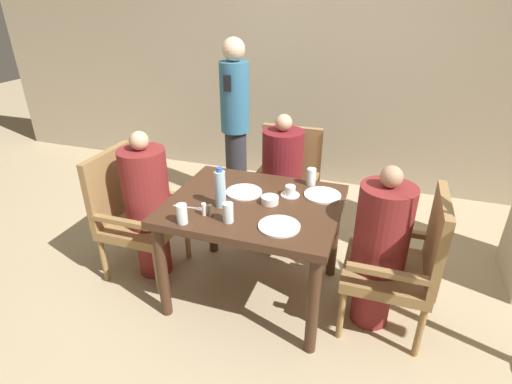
% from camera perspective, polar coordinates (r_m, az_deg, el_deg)
% --- Properties ---
extents(ground_plane, '(16.00, 16.00, 0.00)m').
position_cam_1_polar(ground_plane, '(2.94, -0.28, -14.02)').
color(ground_plane, tan).
extents(wall_back, '(8.00, 0.06, 2.80)m').
position_cam_1_polar(wall_back, '(4.27, 9.23, 19.38)').
color(wall_back, tan).
rests_on(wall_back, ground_plane).
extents(dining_table, '(1.08, 0.88, 0.73)m').
position_cam_1_polar(dining_table, '(2.58, -0.31, -3.47)').
color(dining_table, '#422819').
rests_on(dining_table, ground_plane).
extents(chair_left_side, '(0.51, 0.51, 0.93)m').
position_cam_1_polar(chair_left_side, '(3.05, -17.33, -2.61)').
color(chair_left_side, olive).
rests_on(chair_left_side, ground_plane).
extents(diner_in_left_chair, '(0.32, 0.32, 1.11)m').
position_cam_1_polar(diner_in_left_chair, '(2.93, -15.19, -1.77)').
color(diner_in_left_chair, maroon).
rests_on(diner_in_left_chair, ground_plane).
extents(chair_far_side, '(0.51, 0.51, 0.93)m').
position_cam_1_polar(chair_far_side, '(3.36, 4.34, 1.44)').
color(chair_far_side, olive).
rests_on(chair_far_side, ground_plane).
extents(diner_in_far_chair, '(0.32, 0.32, 1.11)m').
position_cam_1_polar(diner_in_far_chair, '(3.20, 3.72, 1.63)').
color(diner_in_far_chair, maroon).
rests_on(diner_in_far_chair, ground_plane).
extents(chair_right_side, '(0.51, 0.51, 0.93)m').
position_cam_1_polar(chair_right_side, '(2.56, 20.35, -9.20)').
color(chair_right_side, olive).
rests_on(chair_right_side, ground_plane).
extents(diner_in_right_chair, '(0.32, 0.32, 1.08)m').
position_cam_1_polar(diner_in_right_chair, '(2.52, 17.25, -7.59)').
color(diner_in_right_chair, maroon).
rests_on(diner_in_right_chair, ground_plane).
extents(standing_host, '(0.27, 0.30, 1.58)m').
position_cam_1_polar(standing_host, '(3.79, -2.99, 10.26)').
color(standing_host, '#2D2D33').
rests_on(standing_host, ground_plane).
extents(plate_main_left, '(0.24, 0.24, 0.01)m').
position_cam_1_polar(plate_main_left, '(2.64, 9.47, -0.43)').
color(plate_main_left, white).
rests_on(plate_main_left, dining_table).
extents(plate_main_right, '(0.24, 0.24, 0.01)m').
position_cam_1_polar(plate_main_right, '(2.27, 3.33, -4.89)').
color(plate_main_right, white).
rests_on(plate_main_right, dining_table).
extents(plate_dessert_center, '(0.24, 0.24, 0.01)m').
position_cam_1_polar(plate_dessert_center, '(2.64, -1.73, -0.00)').
color(plate_dessert_center, white).
rests_on(plate_dessert_center, dining_table).
extents(teacup_with_saucer, '(0.12, 0.12, 0.07)m').
position_cam_1_polar(teacup_with_saucer, '(2.61, 4.91, 0.06)').
color(teacup_with_saucer, white).
rests_on(teacup_with_saucer, dining_table).
extents(bowl_small, '(0.11, 0.11, 0.05)m').
position_cam_1_polar(bowl_small, '(2.51, 2.00, -1.15)').
color(bowl_small, white).
rests_on(bowl_small, dining_table).
extents(water_bottle, '(0.07, 0.07, 0.26)m').
position_cam_1_polar(water_bottle, '(2.44, -5.14, 0.49)').
color(water_bottle, '#A3C6DB').
rests_on(water_bottle, dining_table).
extents(glass_tall_near, '(0.06, 0.06, 0.12)m').
position_cam_1_polar(glass_tall_near, '(2.32, -10.53, -3.10)').
color(glass_tall_near, silver).
rests_on(glass_tall_near, dining_table).
extents(glass_tall_mid, '(0.06, 0.06, 0.12)m').
position_cam_1_polar(glass_tall_mid, '(2.76, 7.90, 2.18)').
color(glass_tall_mid, silver).
rests_on(glass_tall_mid, dining_table).
extents(glass_tall_far, '(0.06, 0.06, 0.12)m').
position_cam_1_polar(glass_tall_far, '(2.30, -4.02, -2.96)').
color(glass_tall_far, silver).
rests_on(glass_tall_far, dining_table).
extents(salt_shaker, '(0.03, 0.03, 0.08)m').
position_cam_1_polar(salt_shaker, '(2.39, -7.44, -2.45)').
color(salt_shaker, white).
rests_on(salt_shaker, dining_table).
extents(pepper_shaker, '(0.03, 0.03, 0.07)m').
position_cam_1_polar(pepper_shaker, '(2.37, -6.58, -2.65)').
color(pepper_shaker, '#4C3D2D').
rests_on(pepper_shaker, dining_table).
extents(fork_beside_plate, '(0.20, 0.03, 0.00)m').
position_cam_1_polar(fork_beside_plate, '(2.49, -9.20, -2.24)').
color(fork_beside_plate, silver).
rests_on(fork_beside_plate, dining_table).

